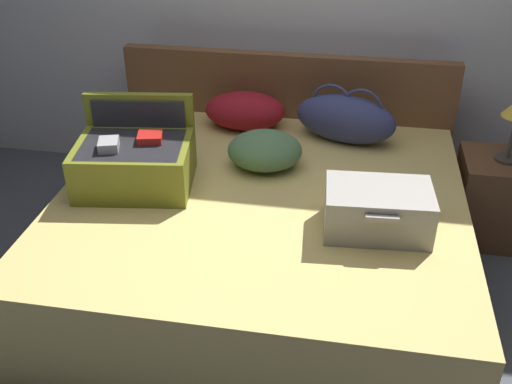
# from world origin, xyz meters

# --- Properties ---
(ground_plane) EXTENTS (12.00, 12.00, 0.00)m
(ground_plane) POSITION_xyz_m (0.00, 0.00, 0.00)
(ground_plane) COLOR #4C515B
(bed) EXTENTS (1.94, 1.81, 0.54)m
(bed) POSITION_xyz_m (0.00, 0.40, 0.27)
(bed) COLOR tan
(bed) RESTS_ON ground
(headboard) EXTENTS (1.98, 0.08, 0.93)m
(headboard) POSITION_xyz_m (0.00, 1.34, 0.46)
(headboard) COLOR brown
(headboard) RESTS_ON ground
(hard_case_large) EXTENTS (0.60, 0.51, 0.40)m
(hard_case_large) POSITION_xyz_m (-0.62, 0.40, 0.68)
(hard_case_large) COLOR olive
(hard_case_large) RESTS_ON bed
(hard_case_medium) EXTENTS (0.47, 0.34, 0.21)m
(hard_case_medium) POSITION_xyz_m (0.54, 0.20, 0.65)
(hard_case_medium) COLOR gray
(hard_case_medium) RESTS_ON bed
(duffel_bag) EXTENTS (0.60, 0.36, 0.33)m
(duffel_bag) POSITION_xyz_m (0.37, 1.05, 0.68)
(duffel_bag) COLOR navy
(duffel_bag) RESTS_ON bed
(pillow_near_headboard) EXTENTS (0.48, 0.32, 0.21)m
(pillow_near_headboard) POSITION_xyz_m (-0.22, 1.14, 0.65)
(pillow_near_headboard) COLOR maroon
(pillow_near_headboard) RESTS_ON bed
(pillow_center_head) EXTENTS (0.42, 0.36, 0.20)m
(pillow_center_head) POSITION_xyz_m (-0.03, 0.68, 0.64)
(pillow_center_head) COLOR #4C724C
(pillow_center_head) RESTS_ON bed
(nightstand) EXTENTS (0.44, 0.40, 0.50)m
(nightstand) POSITION_xyz_m (1.25, 1.05, 0.25)
(nightstand) COLOR brown
(nightstand) RESTS_ON ground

